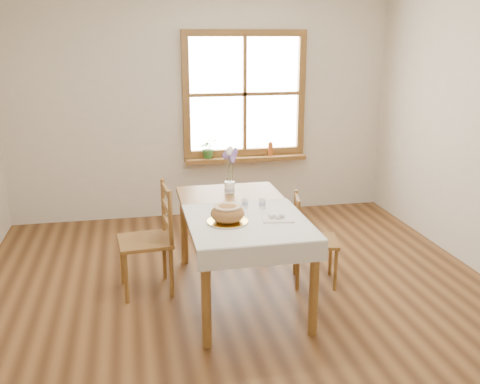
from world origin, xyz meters
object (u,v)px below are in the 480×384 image
Objects in this scene: chair_left at (145,240)px; bread_plate at (228,222)px; dining_table at (240,220)px; chair_right at (316,239)px; flower_vase at (230,188)px.

bread_plate is at bearing 42.87° from chair_left.
chair_left is (-0.77, 0.23, -0.20)m from dining_table.
chair_right is 2.69× the size of bread_plate.
flower_vase is (0.16, 0.79, 0.03)m from bread_plate.
dining_table is 0.75m from chair_right.
chair_left reaches higher than dining_table.
flower_vase is at bearing 89.85° from dining_table.
chair_right reaches higher than dining_table.
chair_left is 1.47m from chair_right.
chair_right is 1.02m from bread_plate.
bread_plate is (-0.85, -0.41, 0.37)m from chair_right.
chair_left is 0.88m from bread_plate.
chair_left is 3.11× the size of bread_plate.
chair_right is (1.46, -0.14, -0.06)m from chair_left.
chair_right is at bearing 79.45° from chair_left.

